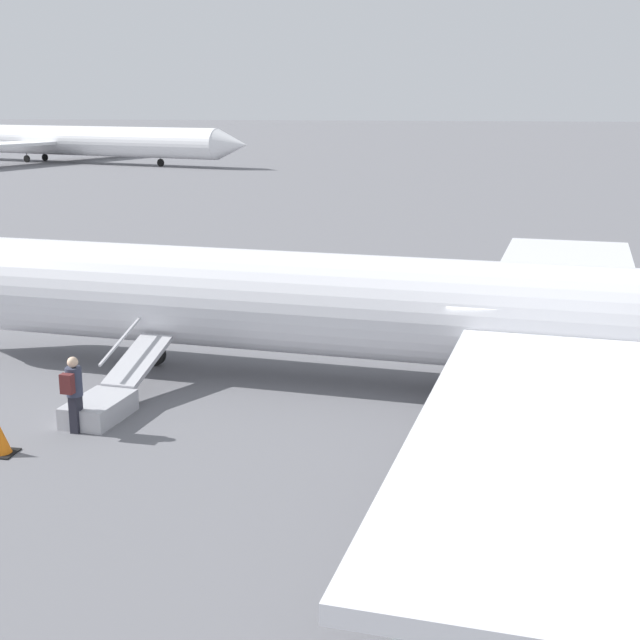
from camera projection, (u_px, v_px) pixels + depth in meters
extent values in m
plane|color=slate|center=(495.00, 396.00, 22.25)|extent=(600.00, 600.00, 0.00)
cylinder|color=silver|center=(499.00, 316.00, 21.75)|extent=(28.93, 5.49, 2.65)
cube|color=silver|center=(547.00, 435.00, 14.54)|extent=(5.42, 12.46, 0.27)
cube|color=silver|center=(566.00, 272.00, 28.29)|extent=(5.42, 12.46, 0.27)
cylinder|color=black|center=(154.00, 354.00, 24.70)|extent=(0.67, 0.23, 0.66)
cylinder|color=#2D2D33|center=(154.00, 339.00, 24.60)|extent=(0.12, 0.12, 0.21)
cylinder|color=black|center=(619.00, 410.00, 20.28)|extent=(0.67, 0.23, 0.66)
cylinder|color=#2D2D33|center=(620.00, 392.00, 20.17)|extent=(0.12, 0.12, 0.21)
cylinder|color=black|center=(616.00, 379.00, 22.50)|extent=(0.67, 0.23, 0.66)
cylinder|color=#2D2D33|center=(617.00, 363.00, 22.40)|extent=(0.12, 0.12, 0.21)
cylinder|color=white|center=(62.00, 140.00, 104.19)|extent=(42.20, 14.90, 3.35)
cone|color=white|center=(232.00, 145.00, 94.17)|extent=(4.43, 4.16, 3.28)
cube|color=white|center=(107.00, 139.00, 114.47)|extent=(10.06, 18.80, 0.33)
cylinder|color=black|center=(161.00, 163.00, 98.71)|extent=(0.85, 0.42, 0.83)
cylinder|color=gray|center=(160.00, 158.00, 98.58)|extent=(0.15, 0.15, 0.26)
cylinder|color=black|center=(45.00, 157.00, 107.87)|extent=(0.85, 0.42, 0.83)
cylinder|color=gray|center=(45.00, 153.00, 107.74)|extent=(0.15, 0.15, 0.26)
cylinder|color=black|center=(27.00, 159.00, 105.25)|extent=(0.85, 0.42, 0.83)
cylinder|color=gray|center=(26.00, 154.00, 105.12)|extent=(0.15, 0.15, 0.26)
cube|color=#B2B2B7|center=(99.00, 409.00, 20.54)|extent=(1.27, 1.90, 0.50)
cube|color=#B2B2B7|center=(138.00, 361.00, 22.26)|extent=(1.12, 2.31, 0.81)
cube|color=#B2B2B7|center=(121.00, 340.00, 22.26)|extent=(0.28, 2.21, 0.75)
cube|color=#23232D|center=(76.00, 414.00, 19.72)|extent=(0.23, 0.30, 0.85)
cylinder|color=#33384C|center=(74.00, 382.00, 19.54)|extent=(0.36, 0.36, 0.65)
sphere|color=beige|center=(73.00, 362.00, 19.43)|extent=(0.24, 0.24, 0.24)
cube|color=#592323|center=(67.00, 384.00, 19.28)|extent=(0.30, 0.21, 0.44)
cube|color=black|center=(2.00, 453.00, 18.59)|extent=(0.60, 0.60, 0.03)
cone|color=orange|center=(0.00, 439.00, 18.52)|extent=(0.46, 0.46, 0.66)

